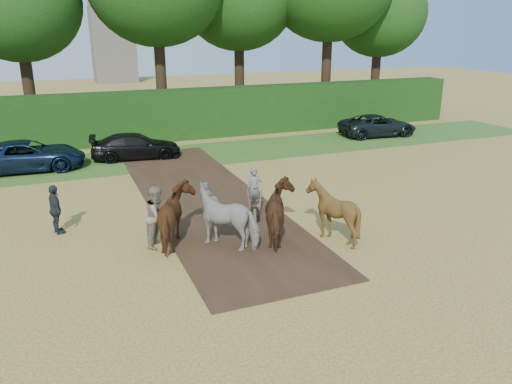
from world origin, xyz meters
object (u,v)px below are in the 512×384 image
(spectator_near, at_px, (158,216))
(plough_team, at_px, (256,214))
(spectator_far, at_px, (56,210))
(parked_cars, at_px, (95,150))

(spectator_near, bearing_deg, plough_team, -71.43)
(spectator_near, xyz_separation_m, plough_team, (2.98, -0.86, -0.03))
(plough_team, bearing_deg, spectator_near, 163.91)
(spectator_far, distance_m, parked_cars, 9.23)
(parked_cars, bearing_deg, spectator_near, -85.16)
(parked_cars, bearing_deg, spectator_far, -102.55)
(spectator_far, xyz_separation_m, plough_team, (5.94, -3.10, 0.11))
(spectator_near, xyz_separation_m, spectator_far, (-2.96, 2.24, -0.14))
(spectator_far, relative_size, parked_cars, 0.05)
(spectator_near, bearing_deg, parked_cars, 39.50)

